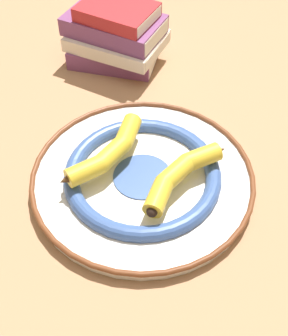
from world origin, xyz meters
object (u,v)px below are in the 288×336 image
(decorative_bowl, at_px, (144,176))
(banana_b, at_px, (108,153))
(banana_a, at_px, (181,174))
(book_stack, at_px, (116,35))

(decorative_bowl, xyz_separation_m, banana_b, (0.06, 0.03, 0.04))
(decorative_bowl, distance_m, banana_a, 0.07)
(decorative_bowl, xyz_separation_m, book_stack, (0.30, -0.21, 0.05))
(decorative_bowl, relative_size, banana_b, 1.95)
(decorative_bowl, distance_m, book_stack, 0.36)
(banana_a, xyz_separation_m, banana_b, (0.12, 0.05, 0.00))
(decorative_bowl, bearing_deg, book_stack, -34.71)
(banana_a, bearing_deg, banana_b, -69.27)
(book_stack, bearing_deg, banana_a, -53.92)
(banana_a, relative_size, book_stack, 0.83)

